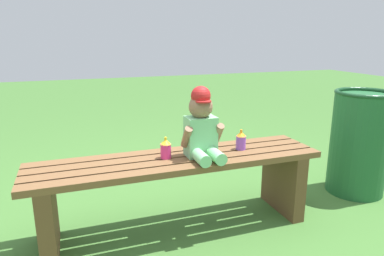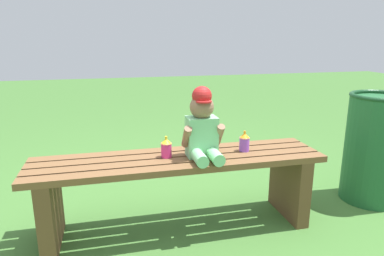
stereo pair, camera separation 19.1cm
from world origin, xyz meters
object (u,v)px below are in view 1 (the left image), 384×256
(child_figure, at_px, (202,127))
(sippy_cup_left, at_px, (166,148))
(park_bench, at_px, (178,181))
(trash_bin, at_px, (359,142))
(sippy_cup_right, at_px, (241,140))

(child_figure, height_order, sippy_cup_left, child_figure)
(park_bench, height_order, trash_bin, trash_bin)
(park_bench, relative_size, child_figure, 4.13)
(sippy_cup_right, bearing_deg, trash_bin, 2.92)
(child_figure, bearing_deg, sippy_cup_left, 168.52)
(child_figure, bearing_deg, sippy_cup_right, 8.54)
(child_figure, bearing_deg, park_bench, 167.49)
(sippy_cup_right, relative_size, trash_bin, 0.16)
(child_figure, height_order, trash_bin, child_figure)
(park_bench, distance_m, trash_bin, 1.39)
(park_bench, xyz_separation_m, sippy_cup_right, (0.40, 0.01, 0.20))
(sippy_cup_left, height_order, sippy_cup_right, same)
(sippy_cup_left, bearing_deg, child_figure, -11.48)
(sippy_cup_left, xyz_separation_m, sippy_cup_right, (0.47, 0.00, 0.00))
(park_bench, bearing_deg, child_figure, -12.51)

